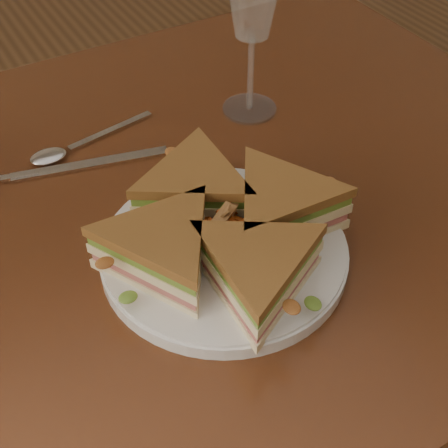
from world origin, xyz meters
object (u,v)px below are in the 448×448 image
object	(u,v)px
plate	(224,252)
sandwich_wedges	(224,227)
spoon	(64,150)
knife	(79,167)
table	(140,268)

from	to	relation	value
plate	sandwich_wedges	distance (m)	0.04
sandwich_wedges	spoon	bearing A→B (deg)	108.13
plate	knife	size ratio (longest dim) A/B	1.27
spoon	knife	distance (m)	0.04
table	sandwich_wedges	world-z (taller)	sandwich_wedges
table	knife	size ratio (longest dim) A/B	5.65
spoon	knife	xyz separation A→B (m)	(0.01, -0.04, -0.00)
sandwich_wedges	knife	distance (m)	0.25
sandwich_wedges	table	bearing A→B (deg)	116.10
table	knife	world-z (taller)	knife
plate	sandwich_wedges	world-z (taller)	sandwich_wedges
table	plate	bearing A→B (deg)	-63.90
sandwich_wedges	knife	world-z (taller)	sandwich_wedges
table	spoon	world-z (taller)	spoon
table	plate	size ratio (longest dim) A/B	4.47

